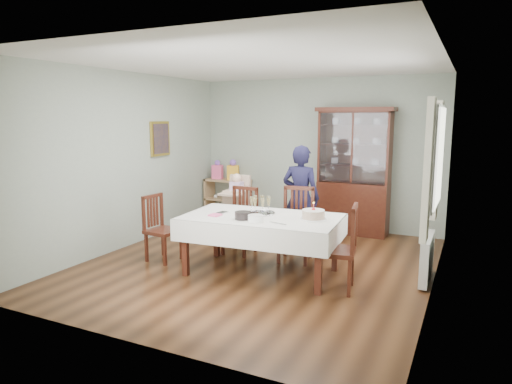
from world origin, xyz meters
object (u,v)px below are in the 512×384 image
Objects in this scene: chair_far_left at (240,234)px; chair_far_right at (295,239)px; dining_table at (261,244)px; chair_end_left at (163,241)px; gift_bag_pink at (217,170)px; gift_bag_orange at (233,171)px; woman at (301,198)px; china_cabinet at (354,169)px; champagne_tray at (261,209)px; sideboard at (228,199)px; high_chair at (237,214)px; birthday_cake at (313,215)px; chair_end_right at (337,265)px.

chair_far_right is at bearing 2.17° from chair_far_left.
chair_end_left reaches higher than dining_table.
dining_table is 5.55× the size of gift_bag_pink.
chair_end_left is 2.79m from gift_bag_orange.
woman is at bearing -42.87° from chair_end_left.
gift_bag_orange is (-1.87, 1.29, 0.18)m from woman.
china_cabinet is at bearing 71.50° from chair_far_right.
woman reaches higher than dining_table.
champagne_tray is (-0.07, 0.12, 0.44)m from dining_table.
chair_far_right is 0.82m from champagne_tray.
chair_end_left is at bearing -80.50° from sideboard.
china_cabinet is at bearing -0.04° from gift_bag_orange.
champagne_tray is at bearing -41.96° from chair_far_left.
high_chair is at bearing -55.39° from sideboard.
gift_bag_orange is (-2.37, 0.00, -0.14)m from china_cabinet.
chair_end_left is 0.58× the size of woman.
birthday_cake reaches higher than sideboard.
high_chair is at bearing 129.73° from champagne_tray.
woman is (0.06, 1.27, 0.42)m from dining_table.
gift_bag_pink is (-1.49, 1.90, 0.67)m from chair_far_left.
chair_far_right is 1.88m from chair_end_left.
chair_far_left is 2.61× the size of gift_bag_pink.
sideboard is 4.04m from chair_end_right.
chair_far_right is (-0.35, -1.88, -0.82)m from china_cabinet.
chair_end_right is 3.99m from gift_bag_orange.
china_cabinet reaches higher than champagne_tray.
dining_table is at bearing -59.63° from champagne_tray.
china_cabinet is 5.81× the size of gift_bag_pink.
chair_far_right is at bearing 127.47° from birthday_cake.
sideboard is at bearing 126.86° from dining_table.
sideboard is 2.41× the size of gift_bag_pink.
birthday_cake is at bearing -43.71° from sideboard.
woman is 1.45× the size of high_chair.
chair_far_left is (-0.67, 0.67, -0.09)m from dining_table.
dining_table is 1.50m from chair_end_left.
chair_far_left is 1.89m from chair_end_right.
high_chair is at bearing 128.96° from dining_table.
sideboard is (-2.50, 0.02, -0.72)m from china_cabinet.
sideboard is 0.61m from gift_bag_pink.
chair_end_right is 0.64× the size of woman.
chair_end_right is at bearing -32.70° from birthday_cake.
sideboard is 3.62m from birthday_cake.
chair_far_left is (1.28, -1.92, -0.11)m from sideboard.
high_chair is 1.59m from champagne_tray.
woman is 4.28× the size of gift_bag_pink.
dining_table is 1.30× the size of woman.
champagne_tray is 3.01m from gift_bag_orange.
sideboard is 2.43m from woman.
woman is at bearing -2.51° from high_chair.
dining_table is 1.67m from high_chair.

